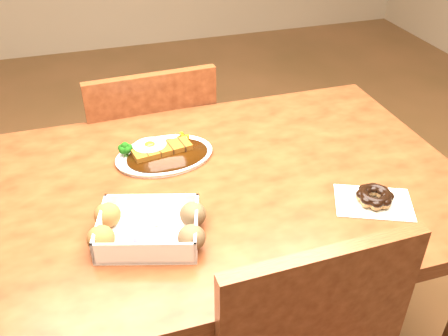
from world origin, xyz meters
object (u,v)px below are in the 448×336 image
object	(u,v)px
katsu_curry_plate	(162,153)
donut_box	(149,227)
table	(220,212)
pon_de_ring	(375,197)
chair_far	(151,163)

from	to	relation	value
katsu_curry_plate	donut_box	world-z (taller)	donut_box
table	pon_de_ring	size ratio (longest dim) A/B	5.76
table	chair_far	distance (m)	0.57
pon_de_ring	donut_box	bearing A→B (deg)	175.99
donut_box	table	bearing A→B (deg)	37.00
donut_box	pon_de_ring	xyz separation A→B (m)	(0.52, -0.04, -0.01)
table	chair_far	bearing A→B (deg)	99.99
pon_de_ring	table	bearing A→B (deg)	149.25
table	donut_box	bearing A→B (deg)	-143.00
katsu_curry_plate	pon_de_ring	bearing A→B (deg)	-38.12
chair_far	katsu_curry_plate	distance (m)	0.48
chair_far	donut_box	distance (m)	0.76
table	donut_box	distance (m)	0.28
katsu_curry_plate	pon_de_ring	size ratio (longest dim) A/B	1.29
table	katsu_curry_plate	size ratio (longest dim) A/B	4.48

